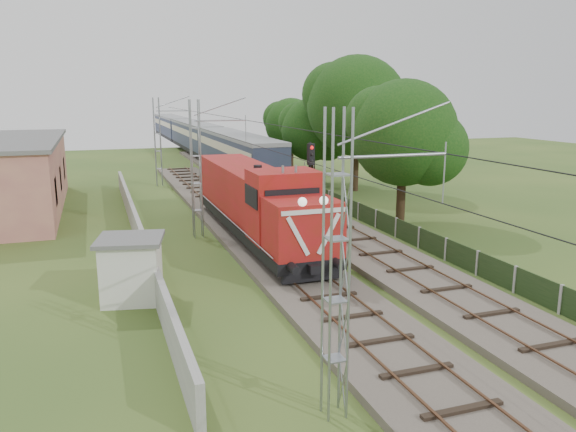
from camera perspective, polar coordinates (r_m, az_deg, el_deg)
name	(u,v)px	position (r m, az deg, el deg)	size (l,w,h in m)	color
ground	(322,299)	(23.49, 3.52, -8.41)	(140.00, 140.00, 0.00)	#30501E
track_main	(272,251)	(29.69, -1.66, -3.57)	(4.20, 70.00, 0.45)	#6B6054
track_side	(283,202)	(43.24, -0.49, 1.48)	(4.20, 80.00, 0.45)	#6B6054
catenary	(197,169)	(33.02, -9.23, 4.74)	(3.31, 70.00, 8.00)	gray
boundary_wall	(137,229)	(33.20, -15.08, -1.28)	(0.25, 40.00, 1.50)	#9E9E99
station_building	(0,175)	(45.10, -27.21, 3.72)	(8.40, 20.40, 5.22)	tan
fence	(446,249)	(29.54, 15.76, -3.28)	(0.12, 32.00, 1.20)	black
locomotive	(256,200)	(32.01, -3.30, 1.59)	(3.20, 18.26, 4.64)	black
coach_rake	(195,135)	(80.77, -9.47, 8.14)	(3.27, 72.93, 3.78)	black
signal_post	(310,173)	(32.64, 2.29, 4.43)	(0.61, 0.48, 5.58)	black
relay_hut	(132,269)	(23.81, -15.60, -5.16)	(3.04, 3.04, 2.65)	silver
tree_a	(405,134)	(37.01, 11.80, 8.15)	(7.16, 6.82, 9.28)	#382817
tree_b	(358,107)	(48.88, 7.11, 10.93)	(8.92, 8.49, 11.56)	#382817
tree_c	(313,130)	(53.09, 2.58, 8.69)	(6.15, 5.86, 7.97)	#382817
tree_d	(292,125)	(63.25, 0.39, 9.24)	(6.09, 5.80, 7.90)	#382817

